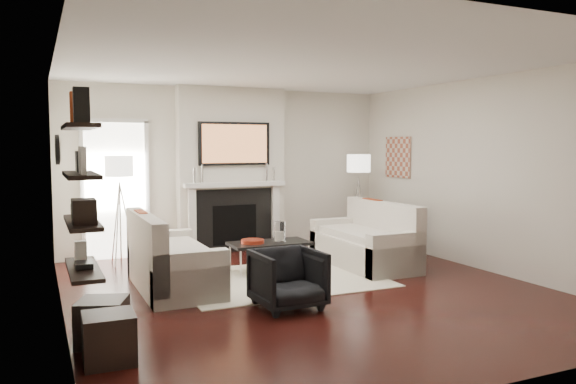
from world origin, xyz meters
name	(u,v)px	position (x,y,z in m)	size (l,w,h in m)	color
room_envelope	(309,179)	(0.00, 0.00, 1.35)	(6.00, 6.00, 6.00)	black
chimney_breast	(232,170)	(0.00, 2.88, 1.35)	(1.80, 0.25, 2.70)	silver
fireplace_surround	(235,220)	(0.00, 2.74, 0.52)	(1.30, 0.02, 1.04)	black
firebox	(235,225)	(0.00, 2.73, 0.45)	(0.75, 0.02, 0.65)	black
mantel_pilaster_l	(192,221)	(-0.72, 2.71, 0.55)	(0.12, 0.08, 1.10)	white
mantel_pilaster_r	(276,217)	(0.72, 2.71, 0.55)	(0.12, 0.08, 1.10)	white
mantel_shelf	(235,184)	(0.00, 2.69, 1.12)	(1.70, 0.18, 0.07)	white
tv_body	(234,144)	(0.00, 2.71, 1.78)	(1.20, 0.06, 0.70)	black
tv_screen	(235,144)	(0.00, 2.68, 1.78)	(1.10, 0.01, 0.62)	#BF723F
candlestick_l_tall	(202,174)	(-0.55, 2.70, 1.30)	(0.04, 0.04, 0.30)	silver
candlestick_l_short	(194,176)	(-0.68, 2.70, 1.27)	(0.04, 0.04, 0.24)	silver
candlestick_r_tall	(266,172)	(0.55, 2.70, 1.30)	(0.04, 0.04, 0.30)	silver
candlestick_r_short	(273,174)	(0.68, 2.70, 1.27)	(0.04, 0.04, 0.24)	silver
hallway_panel	(115,191)	(-1.85, 2.98, 1.05)	(0.90, 0.02, 2.10)	white
door_trim_l	(82,192)	(-2.33, 2.96, 1.05)	(0.06, 0.06, 2.16)	white
door_trim_r	(147,190)	(-1.37, 2.96, 1.05)	(0.06, 0.06, 2.16)	white
door_trim_top	(114,121)	(-1.85, 2.96, 2.13)	(1.02, 0.06, 0.06)	white
rug	(278,279)	(-0.12, 0.66, 0.01)	(2.60, 2.00, 0.01)	beige
loveseat_left_base	(174,272)	(-1.46, 0.76, 0.21)	(0.85, 1.80, 0.42)	beige
loveseat_left_back	(146,248)	(-1.79, 0.76, 0.53)	(0.18, 1.80, 0.80)	beige
loveseat_left_arm_n	(191,279)	(-1.46, -0.05, 0.30)	(0.85, 0.18, 0.60)	beige
loveseat_left_arm_s	(160,253)	(-1.46, 1.57, 0.30)	(0.85, 0.18, 0.60)	beige
loveseat_left_cushion	(178,250)	(-1.41, 0.76, 0.47)	(0.63, 1.44, 0.10)	beige
pillow_left_orange	(141,228)	(-1.79, 1.06, 0.73)	(0.10, 0.42, 0.42)	maroon
pillow_left_charcoal	(150,236)	(-1.79, 0.46, 0.72)	(0.10, 0.40, 0.40)	black
loveseat_right_base	(363,251)	(1.36, 0.93, 0.21)	(0.85, 1.80, 0.42)	beige
loveseat_right_back	(383,229)	(1.69, 0.93, 0.53)	(0.18, 1.80, 0.80)	beige
loveseat_right_arm_n	(396,255)	(1.36, 0.12, 0.30)	(0.85, 0.18, 0.60)	beige
loveseat_right_arm_s	(336,237)	(1.36, 1.74, 0.30)	(0.85, 0.18, 0.60)	beige
loveseat_right_cushion	(361,234)	(1.31, 0.93, 0.47)	(0.63, 1.44, 0.10)	beige
pillow_right_orange	(372,213)	(1.69, 1.23, 0.73)	(0.10, 0.42, 0.42)	maroon
pillow_right_charcoal	(395,218)	(1.69, 0.63, 0.72)	(0.10, 0.40, 0.40)	black
coffee_table	(270,243)	(-0.05, 1.12, 0.40)	(1.10, 0.55, 0.04)	black
coffee_leg_nw	(241,265)	(-0.55, 0.90, 0.19)	(0.02, 0.02, 0.38)	silver
coffee_leg_ne	(309,258)	(0.45, 0.90, 0.19)	(0.02, 0.02, 0.38)	silver
coffee_leg_sw	(230,258)	(-0.55, 1.34, 0.19)	(0.02, 0.02, 0.38)	silver
coffee_leg_se	(296,253)	(0.45, 1.34, 0.19)	(0.02, 0.02, 0.38)	silver
hurricane_glass	(279,231)	(0.10, 1.12, 0.56)	(0.16, 0.16, 0.28)	white
hurricane_candle	(279,236)	(0.10, 1.12, 0.50)	(0.09, 0.09, 0.13)	white
copper_bowl	(253,241)	(-0.30, 1.12, 0.45)	(0.32, 0.32, 0.05)	#B4341E
armchair	(288,276)	(-0.53, -0.57, 0.35)	(0.68, 0.64, 0.70)	black
lamp_left_post	(120,224)	(-1.85, 2.50, 0.60)	(0.02, 0.02, 1.20)	silver
lamp_left_shade	(119,166)	(-1.85, 2.50, 1.45)	(0.40, 0.40, 0.30)	white
lamp_left_leg_a	(128,223)	(-1.74, 2.50, 0.60)	(0.02, 0.02, 1.25)	silver
lamp_left_leg_b	(116,223)	(-1.91, 2.60, 0.60)	(0.02, 0.02, 1.25)	silver
lamp_left_leg_c	(117,225)	(-1.91, 2.41, 0.60)	(0.02, 0.02, 1.25)	silver
lamp_right_post	(358,213)	(2.05, 2.22, 0.60)	(0.02, 0.02, 1.20)	silver
lamp_right_shade	(359,163)	(2.05, 2.22, 1.45)	(0.40, 0.40, 0.30)	white
lamp_right_leg_a	(364,213)	(2.16, 2.22, 0.60)	(0.02, 0.02, 1.25)	silver
lamp_right_leg_b	(353,213)	(2.00, 2.32, 0.60)	(0.02, 0.02, 1.25)	silver
lamp_right_leg_c	(358,214)	(1.99, 2.13, 0.60)	(0.02, 0.02, 1.25)	silver
console_top	(395,206)	(2.57, 1.87, 0.73)	(0.35, 1.20, 0.04)	black
console_leg_n	(415,233)	(2.57, 1.32, 0.35)	(0.30, 0.04, 0.71)	black
console_leg_s	(377,224)	(2.57, 2.42, 0.35)	(0.30, 0.04, 0.71)	black
wall_art	(398,157)	(2.73, 2.05, 1.55)	(0.03, 0.70, 0.70)	#A97154
shelf_bottom	(84,269)	(-2.62, -1.00, 0.70)	(0.25, 1.00, 0.04)	black
shelf_lower	(82,223)	(-2.62, -1.00, 1.10)	(0.25, 1.00, 0.04)	black
shelf_upper	(81,175)	(-2.62, -1.00, 1.50)	(0.25, 1.00, 0.04)	black
shelf_top	(79,127)	(-2.62, -1.00, 1.90)	(0.25, 1.00, 0.04)	black
decor_magfile_a	(81,105)	(-2.62, -1.28, 2.06)	(0.12, 0.10, 0.28)	black
decor_magfile_b	(78,109)	(-2.62, -0.86, 2.06)	(0.12, 0.10, 0.28)	maroon
decor_frame_a	(82,160)	(-2.62, -1.22, 1.63)	(0.04, 0.30, 0.22)	white
decor_frame_b	(78,161)	(-2.62, -0.76, 1.61)	(0.04, 0.22, 0.18)	black
decor_wine_rack	(84,212)	(-2.62, -1.23, 1.22)	(0.18, 0.25, 0.20)	black
decor_box_small	(80,211)	(-2.62, -0.79, 1.18)	(0.15, 0.12, 0.12)	black
decor_books	(84,265)	(-2.62, -1.03, 0.74)	(0.14, 0.20, 0.05)	black
decor_box_tall	(81,251)	(-2.62, -0.71, 0.81)	(0.10, 0.10, 0.18)	white
clock_rim	(57,150)	(-2.73, 0.90, 1.70)	(0.34, 0.34, 0.04)	black
clock_face	(60,150)	(-2.71, 0.90, 1.70)	(0.29, 0.29, 0.01)	white
ottoman_near	(103,322)	(-2.47, -0.90, 0.20)	(0.40, 0.40, 0.40)	black
ottoman_far	(109,338)	(-2.47, -1.37, 0.20)	(0.40, 0.40, 0.40)	black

